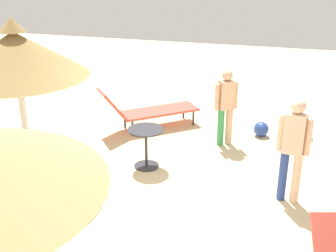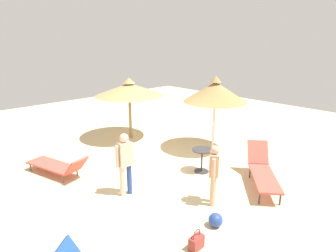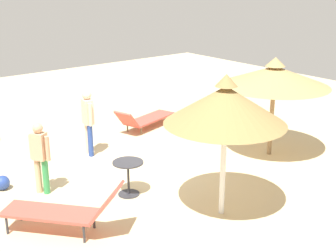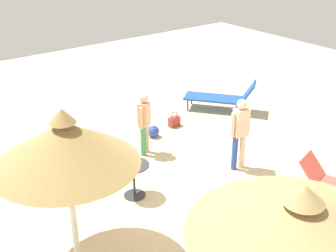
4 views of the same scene
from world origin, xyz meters
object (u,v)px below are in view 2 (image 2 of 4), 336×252
(person_standing_far_left, at_px, (125,160))
(person_standing_near_right, at_px, (214,172))
(lounge_chair_back, at_px, (58,165))
(parasol_umbrella_edge, at_px, (129,89))
(parasol_umbrella_far_right, at_px, (215,92))
(side_table_round, at_px, (202,156))
(handbag, at_px, (196,242))
(beach_ball, at_px, (216,220))
(lounge_chair_front, at_px, (262,170))

(person_standing_far_left, xyz_separation_m, person_standing_near_right, (-1.27, 1.82, -0.10))
(lounge_chair_back, relative_size, person_standing_near_right, 1.47)
(parasol_umbrella_edge, xyz_separation_m, parasol_umbrella_far_right, (-1.40, 3.11, 0.13))
(person_standing_far_left, bearing_deg, side_table_round, 168.74)
(parasol_umbrella_edge, distance_m, handbag, 7.10)
(parasol_umbrella_edge, height_order, person_standing_far_left, parasol_umbrella_edge)
(lounge_chair_back, distance_m, beach_ball, 4.91)
(person_standing_near_right, bearing_deg, side_table_round, -131.51)
(person_standing_near_right, relative_size, beach_ball, 4.89)
(person_standing_near_right, bearing_deg, parasol_umbrella_edge, -105.85)
(parasol_umbrella_edge, xyz_separation_m, side_table_round, (0.34, 4.04, -1.51))
(beach_ball, bearing_deg, lounge_chair_front, -173.82)
(parasol_umbrella_far_right, relative_size, handbag, 6.23)
(parasol_umbrella_far_right, relative_size, lounge_chair_back, 1.21)
(handbag, relative_size, side_table_round, 0.60)
(lounge_chair_front, bearing_deg, handbag, 7.63)
(parasol_umbrella_edge, relative_size, side_table_round, 3.69)
(handbag, distance_m, side_table_round, 3.43)
(parasol_umbrella_edge, height_order, lounge_chair_front, parasol_umbrella_edge)
(person_standing_near_right, xyz_separation_m, handbag, (1.50, 0.77, -0.70))
(beach_ball, bearing_deg, parasol_umbrella_edge, -110.22)
(person_standing_far_left, distance_m, person_standing_near_right, 2.22)
(lounge_chair_back, height_order, person_standing_near_right, person_standing_near_right)
(person_standing_near_right, bearing_deg, lounge_chair_back, -63.39)
(parasol_umbrella_edge, relative_size, parasol_umbrella_far_right, 0.99)
(parasol_umbrella_edge, height_order, side_table_round, parasol_umbrella_edge)
(parasol_umbrella_far_right, bearing_deg, person_standing_far_left, 6.06)
(person_standing_far_left, bearing_deg, parasol_umbrella_far_right, -173.94)
(handbag, height_order, side_table_round, side_table_round)
(parasol_umbrella_far_right, relative_size, side_table_round, 3.71)
(parasol_umbrella_edge, distance_m, person_standing_far_left, 4.64)
(parasol_umbrella_far_right, height_order, person_standing_near_right, parasol_umbrella_far_right)
(person_standing_far_left, relative_size, beach_ball, 5.37)
(lounge_chair_back, relative_size, beach_ball, 7.18)
(person_standing_far_left, bearing_deg, lounge_chair_front, 144.29)
(parasol_umbrella_far_right, height_order, beach_ball, parasol_umbrella_far_right)
(parasol_umbrella_far_right, distance_m, handbag, 5.72)
(parasol_umbrella_edge, distance_m, beach_ball, 6.63)
(beach_ball, bearing_deg, handbag, 11.83)
(parasol_umbrella_edge, distance_m, lounge_chair_front, 5.93)
(side_table_round, bearing_deg, beach_ball, 46.21)
(lounge_chair_back, xyz_separation_m, side_table_round, (-3.24, 2.77, 0.18))
(person_standing_near_right, distance_m, beach_ball, 1.14)
(handbag, xyz_separation_m, side_table_round, (-2.68, -2.11, 0.35))
(person_standing_far_left, relative_size, handbag, 3.85)
(person_standing_far_left, bearing_deg, person_standing_near_right, 124.79)
(handbag, xyz_separation_m, beach_ball, (-0.82, -0.17, 0.01))
(lounge_chair_back, distance_m, lounge_chair_front, 5.85)
(beach_ball, bearing_deg, side_table_round, -133.79)
(parasol_umbrella_edge, relative_size, beach_ball, 8.62)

